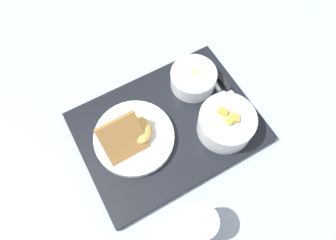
# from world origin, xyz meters

# --- Properties ---
(ground_plane) EXTENTS (4.00, 4.00, 0.00)m
(ground_plane) POSITION_xyz_m (0.00, 0.00, 0.00)
(ground_plane) COLOR #99A3AD
(serving_tray) EXTENTS (0.43, 0.32, 0.02)m
(serving_tray) POSITION_xyz_m (0.00, 0.00, 0.01)
(serving_tray) COLOR black
(serving_tray) RESTS_ON ground_plane
(bowl_salad) EXTENTS (0.13, 0.13, 0.07)m
(bowl_salad) POSITION_xyz_m (-0.11, 0.08, 0.05)
(bowl_salad) COLOR white
(bowl_salad) RESTS_ON serving_tray
(bowl_soup) EXTENTS (0.11, 0.11, 0.05)m
(bowl_soup) POSITION_xyz_m (-0.11, -0.07, 0.05)
(bowl_soup) COLOR white
(bowl_soup) RESTS_ON serving_tray
(plate_main) EXTENTS (0.18, 0.18, 0.09)m
(plate_main) POSITION_xyz_m (0.09, -0.01, 0.04)
(plate_main) COLOR white
(plate_main) RESTS_ON serving_tray
(knife) EXTENTS (0.02, 0.18, 0.01)m
(knife) POSITION_xyz_m (-0.18, -0.02, 0.03)
(knife) COLOR silver
(knife) RESTS_ON serving_tray
(spoon) EXTENTS (0.04, 0.15, 0.01)m
(spoon) POSITION_xyz_m (-0.16, -0.01, 0.02)
(spoon) COLOR silver
(spoon) RESTS_ON serving_tray
(glass_water) EXTENTS (0.07, 0.07, 0.10)m
(glass_water) POSITION_xyz_m (0.07, 0.22, 0.04)
(glass_water) COLOR silver
(glass_water) RESTS_ON ground_plane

